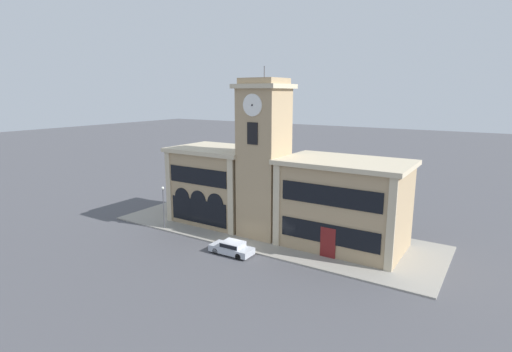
% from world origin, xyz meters
% --- Properties ---
extents(ground_plane, '(300.00, 300.00, 0.00)m').
position_xyz_m(ground_plane, '(0.00, 0.00, 0.00)').
color(ground_plane, '#4C4C51').
extents(sidewalk_kerb, '(36.77, 12.22, 0.15)m').
position_xyz_m(sidewalk_kerb, '(0.00, 6.11, 0.07)').
color(sidewalk_kerb, gray).
rests_on(sidewalk_kerb, ground_plane).
extents(clock_tower, '(5.07, 5.07, 18.03)m').
position_xyz_m(clock_tower, '(-0.00, 5.01, 8.46)').
color(clock_tower, tan).
rests_on(clock_tower, ground_plane).
extents(town_hall_left_wing, '(10.56, 8.09, 9.01)m').
position_xyz_m(town_hall_left_wing, '(-7.41, 6.49, 4.53)').
color(town_hall_left_wing, tan).
rests_on(town_hall_left_wing, ground_plane).
extents(town_hall_right_wing, '(12.60, 8.09, 8.93)m').
position_xyz_m(town_hall_right_wing, '(8.43, 6.50, 4.50)').
color(town_hall_right_wing, tan).
rests_on(town_hall_right_wing, ground_plane).
extents(parked_car_near, '(4.34, 1.91, 1.29)m').
position_xyz_m(parked_car_near, '(0.22, -1.20, 0.68)').
color(parked_car_near, '#B2B7C1').
rests_on(parked_car_near, ground_plane).
extents(street_lamp, '(0.36, 0.36, 4.89)m').
position_xyz_m(street_lamp, '(-10.57, 0.48, 3.43)').
color(street_lamp, '#4C4C51').
rests_on(street_lamp, sidewalk_kerb).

